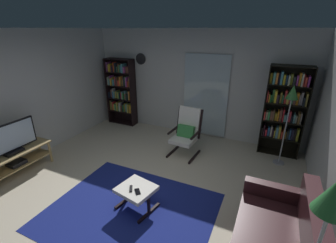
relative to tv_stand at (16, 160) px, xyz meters
name	(u,v)px	position (x,y,z in m)	size (l,w,h in m)	color
ground_plane	(133,198)	(2.32, 0.35, -0.31)	(7.02, 7.02, 0.00)	beige
wall_back	(194,84)	(2.32, 3.25, 0.99)	(5.60, 0.06, 2.60)	silver
wall_left	(8,102)	(-0.38, 0.35, 0.99)	(0.06, 6.00, 2.60)	silver
glass_door_panel	(205,96)	(2.65, 3.19, 0.74)	(1.10, 0.01, 2.00)	silver
area_rug	(131,211)	(2.45, 0.08, -0.31)	(2.45, 1.96, 0.01)	navy
tv_stand	(16,160)	(0.00, 0.00, 0.00)	(0.42, 1.30, 0.47)	tan
television	(10,139)	(0.00, 0.00, 0.43)	(0.20, 0.96, 0.57)	black
bookshelf_near_tv	(121,90)	(0.27, 3.04, 0.67)	(0.82, 0.30, 1.85)	black
bookshelf_near_sofa	(284,109)	(4.41, 2.97, 0.73)	(0.81, 0.30, 1.93)	black
lounge_armchair	(186,131)	(2.57, 2.12, 0.22)	(0.60, 0.69, 1.02)	black
ottoman	(136,191)	(2.50, 0.19, -0.01)	(0.60, 0.57, 0.37)	white
tv_remote	(131,189)	(2.45, 0.13, 0.07)	(0.04, 0.14, 0.02)	black
cell_phone	(138,192)	(2.57, 0.12, 0.06)	(0.07, 0.14, 0.01)	black
floor_lamp_by_sofa	(326,221)	(4.56, -0.80, 1.17)	(0.22, 0.22, 1.79)	#A5A5AD
floor_lamp_by_shelf	(291,100)	(4.48, 2.52, 1.04)	(0.22, 0.22, 1.63)	#A5A5AD
wall_clock	(141,59)	(0.87, 3.18, 1.54)	(0.29, 0.03, 0.29)	silver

